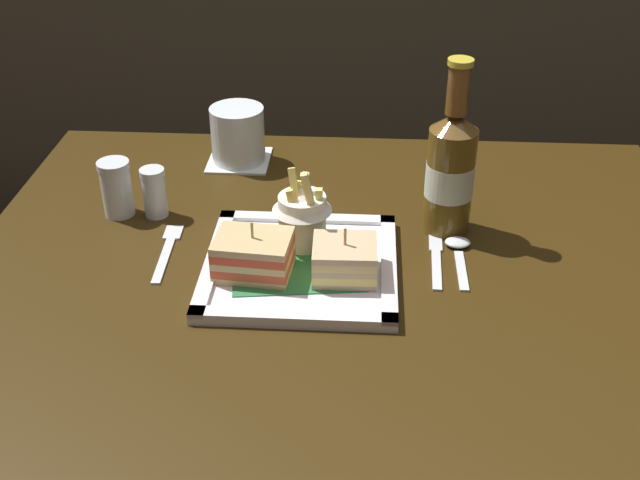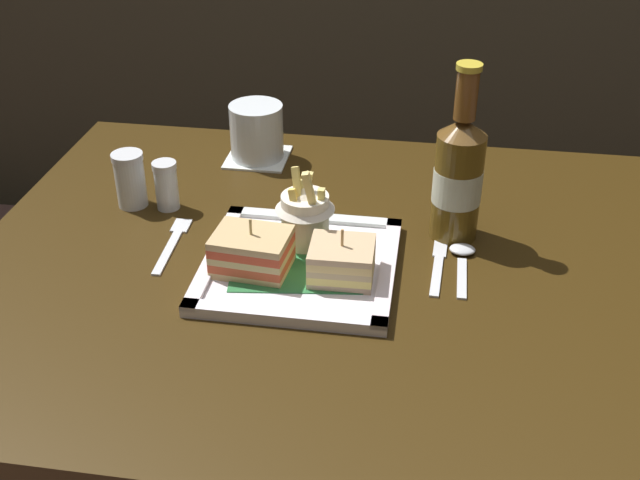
# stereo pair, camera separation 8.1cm
# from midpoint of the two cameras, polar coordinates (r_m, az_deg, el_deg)

# --- Properties ---
(dining_table) EXTENTS (1.00, 0.79, 0.74)m
(dining_table) POSITION_cam_midpoint_polar(r_m,az_deg,el_deg) (1.12, -0.79, -6.56)
(dining_table) COLOR #33220A
(dining_table) RESTS_ON ground_plane
(square_plate) EXTENTS (0.25, 0.25, 0.02)m
(square_plate) POSITION_cam_midpoint_polar(r_m,az_deg,el_deg) (1.03, -3.68, -1.98)
(square_plate) COLOR white
(square_plate) RESTS_ON dining_table
(sandwich_half_left) EXTENTS (0.10, 0.08, 0.07)m
(sandwich_half_left) POSITION_cam_midpoint_polar(r_m,az_deg,el_deg) (1.00, -7.16, -1.15)
(sandwich_half_left) COLOR tan
(sandwich_half_left) RESTS_ON square_plate
(sandwich_half_right) EXTENTS (0.08, 0.07, 0.07)m
(sandwich_half_right) POSITION_cam_midpoint_polar(r_m,az_deg,el_deg) (0.99, -0.56, -1.52)
(sandwich_half_right) COLOR tan
(sandwich_half_right) RESTS_ON square_plate
(fries_cup) EXTENTS (0.08, 0.08, 0.12)m
(fries_cup) POSITION_cam_midpoint_polar(r_m,az_deg,el_deg) (1.04, -3.53, 2.06)
(fries_cup) COLOR silver
(fries_cup) RESTS_ON square_plate
(beer_bottle) EXTENTS (0.07, 0.07, 0.25)m
(beer_bottle) POSITION_cam_midpoint_polar(r_m,az_deg,el_deg) (1.09, 7.28, 5.01)
(beer_bottle) COLOR brown
(beer_bottle) RESTS_ON dining_table
(drink_coaster) EXTENTS (0.10, 0.10, 0.00)m
(drink_coaster) POSITION_cam_midpoint_polar(r_m,az_deg,el_deg) (1.32, -7.61, 5.69)
(drink_coaster) COLOR silver
(drink_coaster) RESTS_ON dining_table
(water_glass) EXTENTS (0.09, 0.09, 0.09)m
(water_glass) POSITION_cam_midpoint_polar(r_m,az_deg,el_deg) (1.30, -7.75, 7.35)
(water_glass) COLOR silver
(water_glass) RESTS_ON dining_table
(fork) EXTENTS (0.03, 0.14, 0.00)m
(fork) POSITION_cam_midpoint_polar(r_m,az_deg,el_deg) (1.10, -13.06, -0.71)
(fork) COLOR silver
(fork) RESTS_ON dining_table
(knife) EXTENTS (0.02, 0.16, 0.00)m
(knife) POSITION_cam_midpoint_polar(r_m,az_deg,el_deg) (1.07, 6.23, -0.93)
(knife) COLOR silver
(knife) RESTS_ON dining_table
(spoon) EXTENTS (0.04, 0.12, 0.01)m
(spoon) POSITION_cam_midpoint_polar(r_m,az_deg,el_deg) (1.08, 7.85, -0.72)
(spoon) COLOR silver
(spoon) RESTS_ON dining_table
(salt_shaker) EXTENTS (0.05, 0.05, 0.08)m
(salt_shaker) POSITION_cam_midpoint_polar(r_m,az_deg,el_deg) (1.19, -16.37, 3.35)
(salt_shaker) COLOR silver
(salt_shaker) RESTS_ON dining_table
(pepper_shaker) EXTENTS (0.04, 0.04, 0.07)m
(pepper_shaker) POSITION_cam_midpoint_polar(r_m,az_deg,el_deg) (1.17, -13.81, 3.12)
(pepper_shaker) COLOR silver
(pepper_shaker) RESTS_ON dining_table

